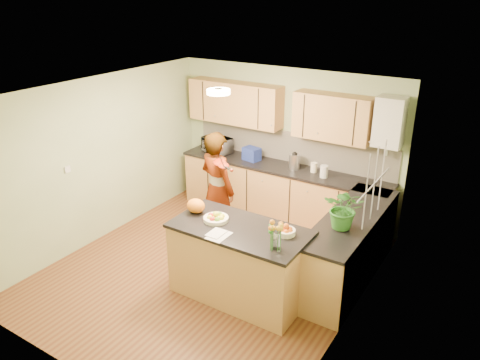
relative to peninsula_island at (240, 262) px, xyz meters
The scene contains 28 objects.
floor 0.85m from the peninsula_island, 159.66° to the left, with size 4.50×4.50×0.00m, color #582D19.
ceiling 2.13m from the peninsula_island, 159.66° to the left, with size 4.00×4.50×0.02m, color silver.
wall_back 2.69m from the peninsula_island, 104.77° to the left, with size 4.00×0.02×2.50m, color #899F72.
wall_front 2.24m from the peninsula_island, 108.15° to the right, with size 4.00×0.02×2.50m, color #899F72.
wall_left 2.78m from the peninsula_island, behind, with size 0.02×4.50×2.50m, color #899F72.
wall_right 1.56m from the peninsula_island, 10.29° to the left, with size 0.02×4.50×2.50m, color #899F72.
back_counter 2.26m from the peninsula_island, 104.26° to the left, with size 3.64×0.62×0.94m.
right_counter 1.51m from the peninsula_island, 46.39° to the left, with size 0.62×2.24×0.94m.
splashback 2.64m from the peninsula_island, 102.68° to the left, with size 3.60×0.02×0.52m, color beige.
upper_cabinets 2.82m from the peninsula_island, 109.73° to the left, with size 3.20×0.34×0.70m.
boiler 2.92m from the peninsula_island, 65.93° to the left, with size 0.40×0.30×0.86m.
window_right 1.90m from the peninsula_island, 32.29° to the left, with size 0.01×1.30×1.05m.
light_switch 2.79m from the peninsula_island, behind, with size 0.02×0.09×0.09m, color silver.
ceiling_lamp 2.15m from the peninsula_island, 140.41° to the left, with size 0.30×0.30×0.07m.
peninsula_island is the anchor object (origin of this frame).
fruit_dish 0.64m from the peninsula_island, behind, with size 0.31×0.31×0.11m.
orange_bowl 0.79m from the peninsula_island, 15.26° to the left, with size 0.23×0.23×0.13m.
flower_vase 1.00m from the peninsula_island, 16.70° to the right, with size 0.24×0.24×0.44m.
orange_bag 0.91m from the peninsula_island, behind, with size 0.25×0.21×0.19m, color orange.
papers 0.58m from the peninsula_island, 108.43° to the right, with size 0.21×0.29×0.01m, color white.
violinist 1.45m from the peninsula_island, 136.10° to the left, with size 0.65×0.42×1.77m, color tan.
violin 1.44m from the peninsula_island, 137.13° to the left, with size 0.63×0.25×0.13m, color #540D05, non-canonical shape.
microwave 2.95m from the peninsula_island, 130.27° to the left, with size 0.50×0.34×0.28m, color silver.
blue_box 2.54m from the peninsula_island, 117.59° to the left, with size 0.28×0.20×0.22m, color navy.
kettle 2.32m from the peninsula_island, 99.07° to the left, with size 0.18×0.18×0.33m.
jar_cream 2.31m from the peninsula_island, 90.58° to the left, with size 0.10×0.10×0.16m, color #FBEFC9.
jar_white 2.21m from the peninsula_island, 84.69° to the left, with size 0.12×0.12×0.19m, color silver.
potted_plant 1.46m from the peninsula_island, 34.78° to the left, with size 0.48×0.42×0.53m, color #2F7326.
Camera 1 is at (3.33, -4.48, 3.70)m, focal length 35.00 mm.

